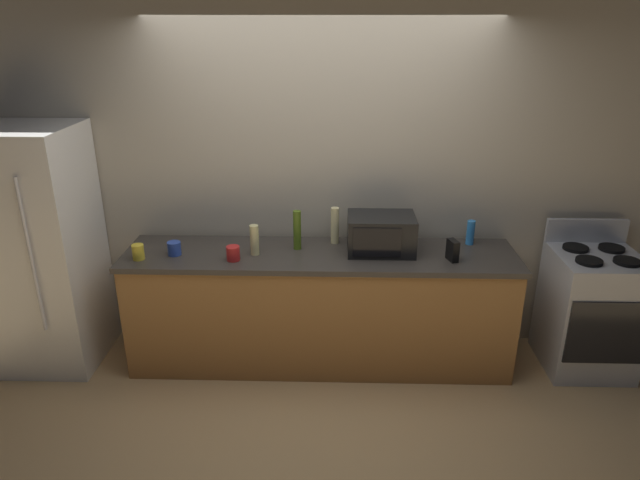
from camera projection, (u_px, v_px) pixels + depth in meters
ground_plane at (318, 391)px, 4.05m from camera, size 8.00×8.00×0.00m
back_wall at (322, 177)px, 4.31m from camera, size 6.40×0.10×2.70m
counter_run at (320, 308)px, 4.26m from camera, size 2.84×0.64×0.90m
refrigerator at (40, 250)px, 4.15m from camera, size 0.72×0.73×1.80m
stove_range at (590, 310)px, 4.20m from camera, size 0.60×0.61×1.08m
microwave at (381, 234)px, 4.08m from camera, size 0.48×0.35×0.27m
cordless_phone at (453, 250)px, 3.94m from camera, size 0.08×0.12×0.15m
bottle_olive_oil at (297, 230)px, 4.11m from camera, size 0.06×0.06×0.29m
bottle_vinegar at (255, 240)px, 4.03m from camera, size 0.06×0.06×0.22m
bottle_spray_cleaner at (470, 232)px, 4.22m from camera, size 0.06×0.06×0.18m
bottle_hand_soap at (335, 225)px, 4.23m from camera, size 0.06×0.06×0.28m
mug_blue at (174, 248)px, 4.04m from camera, size 0.10×0.10×0.10m
mug_red at (233, 253)px, 3.95m from camera, size 0.09×0.09×0.10m
mug_yellow at (138, 252)px, 3.97m from camera, size 0.08×0.08×0.11m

